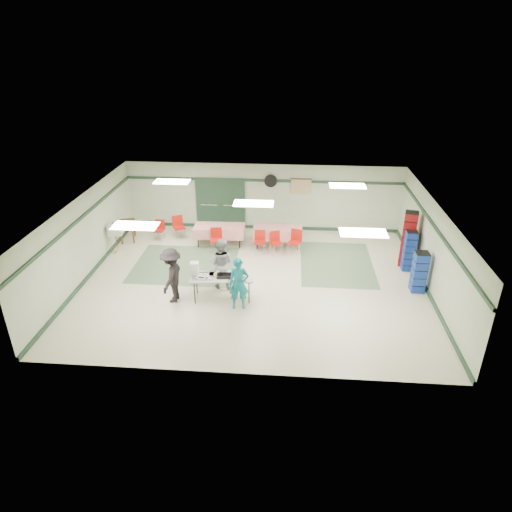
# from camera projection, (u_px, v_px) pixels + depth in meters

# --- Properties ---
(floor) EXTENTS (11.00, 11.00, 0.00)m
(floor) POSITION_uv_depth(u_px,v_px,m) (254.00, 281.00, 14.90)
(floor) COLOR beige
(floor) RESTS_ON ground
(ceiling) EXTENTS (11.00, 11.00, 0.00)m
(ceiling) POSITION_uv_depth(u_px,v_px,m) (254.00, 203.00, 13.71)
(ceiling) COLOR white
(ceiling) RESTS_ON wall_back
(wall_back) EXTENTS (11.00, 0.00, 11.00)m
(wall_back) POSITION_uv_depth(u_px,v_px,m) (263.00, 197.00, 18.33)
(wall_back) COLOR beige
(wall_back) RESTS_ON floor
(wall_front) EXTENTS (11.00, 0.00, 11.00)m
(wall_front) POSITION_uv_depth(u_px,v_px,m) (237.00, 326.00, 10.28)
(wall_front) COLOR beige
(wall_front) RESTS_ON floor
(wall_left) EXTENTS (0.00, 9.00, 9.00)m
(wall_left) POSITION_uv_depth(u_px,v_px,m) (84.00, 238.00, 14.69)
(wall_left) COLOR beige
(wall_left) RESTS_ON floor
(wall_right) EXTENTS (0.00, 9.00, 9.00)m
(wall_right) POSITION_uv_depth(u_px,v_px,m) (433.00, 250.00, 13.91)
(wall_right) COLOR beige
(wall_right) RESTS_ON floor
(trim_back) EXTENTS (11.00, 0.06, 0.10)m
(trim_back) POSITION_uv_depth(u_px,v_px,m) (263.00, 181.00, 17.99)
(trim_back) COLOR #203C29
(trim_back) RESTS_ON wall_back
(baseboard_back) EXTENTS (11.00, 0.06, 0.12)m
(baseboard_back) POSITION_uv_depth(u_px,v_px,m) (263.00, 227.00, 18.87)
(baseboard_back) COLOR #203C29
(baseboard_back) RESTS_ON floor
(trim_left) EXTENTS (0.06, 9.00, 0.10)m
(trim_left) POSITION_uv_depth(u_px,v_px,m) (81.00, 218.00, 14.38)
(trim_left) COLOR #203C29
(trim_left) RESTS_ON wall_back
(baseboard_left) EXTENTS (0.06, 9.00, 0.12)m
(baseboard_left) POSITION_uv_depth(u_px,v_px,m) (91.00, 273.00, 15.26)
(baseboard_left) COLOR #203C29
(baseboard_left) RESTS_ON floor
(trim_right) EXTENTS (0.06, 9.00, 0.10)m
(trim_right) POSITION_uv_depth(u_px,v_px,m) (436.00, 228.00, 13.61)
(trim_right) COLOR #203C29
(trim_right) RESTS_ON wall_back
(baseboard_right) EXTENTS (0.06, 9.00, 0.12)m
(baseboard_right) POSITION_uv_depth(u_px,v_px,m) (425.00, 286.00, 14.48)
(baseboard_right) COLOR #203C29
(baseboard_right) RESTS_ON floor
(green_patch_a) EXTENTS (3.50, 3.00, 0.01)m
(green_patch_a) POSITION_uv_depth(u_px,v_px,m) (185.00, 264.00, 15.97)
(green_patch_a) COLOR #627D5B
(green_patch_a) RESTS_ON floor
(green_patch_b) EXTENTS (2.50, 3.50, 0.01)m
(green_patch_b) POSITION_uv_depth(u_px,v_px,m) (336.00, 263.00, 16.04)
(green_patch_b) COLOR #627D5B
(green_patch_b) RESTS_ON floor
(double_door_left) EXTENTS (0.90, 0.06, 2.10)m
(double_door_left) POSITION_uv_depth(u_px,v_px,m) (209.00, 203.00, 18.56)
(double_door_left) COLOR #939693
(double_door_left) RESTS_ON floor
(double_door_right) EXTENTS (0.90, 0.06, 2.10)m
(double_door_right) POSITION_uv_depth(u_px,v_px,m) (232.00, 204.00, 18.50)
(double_door_right) COLOR #939693
(double_door_right) RESTS_ON floor
(door_frame) EXTENTS (2.00, 0.03, 2.15)m
(door_frame) POSITION_uv_depth(u_px,v_px,m) (220.00, 204.00, 18.51)
(door_frame) COLOR #203C29
(door_frame) RESTS_ON floor
(wall_fan) EXTENTS (0.50, 0.10, 0.50)m
(wall_fan) POSITION_uv_depth(u_px,v_px,m) (271.00, 181.00, 17.95)
(wall_fan) COLOR black
(wall_fan) RESTS_ON wall_back
(scroll_banner) EXTENTS (0.80, 0.02, 0.60)m
(scroll_banner) POSITION_uv_depth(u_px,v_px,m) (301.00, 187.00, 17.95)
(scroll_banner) COLOR tan
(scroll_banner) RESTS_ON wall_back
(serving_table) EXTENTS (1.93, 0.93, 0.76)m
(serving_table) POSITION_uv_depth(u_px,v_px,m) (222.00, 277.00, 13.64)
(serving_table) COLOR #A7A6A2
(serving_table) RESTS_ON floor
(sheet_tray_right) EXTENTS (0.58, 0.46, 0.02)m
(sheet_tray_right) POSITION_uv_depth(u_px,v_px,m) (238.00, 278.00, 13.50)
(sheet_tray_right) COLOR silver
(sheet_tray_right) RESTS_ON serving_table
(sheet_tray_mid) EXTENTS (0.57, 0.46, 0.02)m
(sheet_tray_mid) POSITION_uv_depth(u_px,v_px,m) (218.00, 274.00, 13.73)
(sheet_tray_mid) COLOR silver
(sheet_tray_mid) RESTS_ON serving_table
(sheet_tray_left) EXTENTS (0.67, 0.53, 0.02)m
(sheet_tray_left) POSITION_uv_depth(u_px,v_px,m) (203.00, 276.00, 13.59)
(sheet_tray_left) COLOR silver
(sheet_tray_left) RESTS_ON serving_table
(baking_pan) EXTENTS (0.50, 0.34, 0.08)m
(baking_pan) POSITION_uv_depth(u_px,v_px,m) (225.00, 276.00, 13.57)
(baking_pan) COLOR black
(baking_pan) RESTS_ON serving_table
(foam_box_stack) EXTENTS (0.27, 0.25, 0.40)m
(foam_box_stack) POSITION_uv_depth(u_px,v_px,m) (195.00, 268.00, 13.65)
(foam_box_stack) COLOR white
(foam_box_stack) RESTS_ON serving_table
(volunteer_teal) EXTENTS (0.63, 0.46, 1.59)m
(volunteer_teal) POSITION_uv_depth(u_px,v_px,m) (239.00, 284.00, 13.13)
(volunteer_teal) COLOR #127481
(volunteer_teal) RESTS_ON floor
(volunteer_grey) EXTENTS (0.90, 0.76, 1.66)m
(volunteer_grey) POSITION_uv_depth(u_px,v_px,m) (221.00, 263.00, 14.22)
(volunteer_grey) COLOR gray
(volunteer_grey) RESTS_ON floor
(volunteer_dark) EXTENTS (0.75, 1.17, 1.71)m
(volunteer_dark) POSITION_uv_depth(u_px,v_px,m) (172.00, 275.00, 13.46)
(volunteer_dark) COLOR black
(volunteer_dark) RESTS_ON floor
(dining_table_a) EXTENTS (1.83, 0.84, 0.77)m
(dining_table_a) POSITION_uv_depth(u_px,v_px,m) (278.00, 232.00, 17.09)
(dining_table_a) COLOR red
(dining_table_a) RESTS_ON floor
(dining_table_b) EXTENTS (1.91, 0.89, 0.77)m
(dining_table_b) POSITION_uv_depth(u_px,v_px,m) (219.00, 230.00, 17.25)
(dining_table_b) COLOR red
(dining_table_b) RESTS_ON floor
(chair_a) EXTENTS (0.50, 0.51, 0.83)m
(chair_a) POSITION_uv_depth(u_px,v_px,m) (275.00, 240.00, 16.61)
(chair_a) COLOR red
(chair_a) RESTS_ON floor
(chair_b) EXTENTS (0.42, 0.42, 0.85)m
(chair_b) POSITION_uv_depth(u_px,v_px,m) (260.00, 239.00, 16.65)
(chair_b) COLOR red
(chair_b) RESTS_ON floor
(chair_c) EXTENTS (0.55, 0.55, 0.92)m
(chair_c) POSITION_uv_depth(u_px,v_px,m) (295.00, 239.00, 16.54)
(chair_c) COLOR red
(chair_c) RESTS_ON floor
(chair_d) EXTENTS (0.47, 0.47, 0.89)m
(chair_d) POSITION_uv_depth(u_px,v_px,m) (216.00, 237.00, 16.75)
(chair_d) COLOR red
(chair_d) RESTS_ON floor
(chair_loose_a) EXTENTS (0.57, 0.57, 0.91)m
(chair_loose_a) POSITION_uv_depth(u_px,v_px,m) (178.00, 225.00, 17.80)
(chair_loose_a) COLOR red
(chair_loose_a) RESTS_ON floor
(chair_loose_b) EXTENTS (0.41, 0.42, 0.80)m
(chair_loose_b) POSITION_uv_depth(u_px,v_px,m) (160.00, 228.00, 17.70)
(chair_loose_b) COLOR red
(chair_loose_b) RESTS_ON floor
(crate_stack_blue_a) EXTENTS (0.37, 0.37, 1.42)m
(crate_stack_blue_a) POSITION_uv_depth(u_px,v_px,m) (409.00, 251.00, 15.32)
(crate_stack_blue_a) COLOR navy
(crate_stack_blue_a) RESTS_ON floor
(crate_stack_red) EXTENTS (0.52, 0.52, 1.96)m
(crate_stack_red) POSITION_uv_depth(u_px,v_px,m) (408.00, 239.00, 15.52)
(crate_stack_red) COLOR maroon
(crate_stack_red) RESTS_ON floor
(crate_stack_blue_b) EXTENTS (0.41, 0.41, 1.33)m
(crate_stack_blue_b) POSITION_uv_depth(u_px,v_px,m) (419.00, 272.00, 14.06)
(crate_stack_blue_b) COLOR navy
(crate_stack_blue_b) RESTS_ON floor
(printer_table) EXTENTS (0.75, 0.96, 0.74)m
(printer_table) POSITION_uv_depth(u_px,v_px,m) (127.00, 225.00, 17.57)
(printer_table) COLOR brown
(printer_table) RESTS_ON floor
(office_printer) EXTENTS (0.53, 0.48, 0.38)m
(office_printer) POSITION_uv_depth(u_px,v_px,m) (115.00, 229.00, 16.40)
(office_printer) COLOR silver
(office_printer) RESTS_ON printer_table
(broom) EXTENTS (0.07, 0.20, 1.21)m
(broom) POSITION_uv_depth(u_px,v_px,m) (115.00, 236.00, 16.63)
(broom) COLOR brown
(broom) RESTS_ON floor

